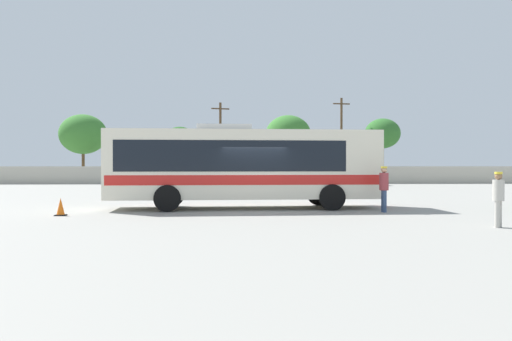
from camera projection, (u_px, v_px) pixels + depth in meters
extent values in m
plane|color=gray|center=(249.00, 195.00, 29.97)|extent=(300.00, 300.00, 0.00)
cube|color=#B2AD9E|center=(245.00, 175.00, 46.87)|extent=(80.00, 0.30, 1.65)
cube|color=silver|center=(244.00, 164.00, 20.56)|extent=(11.14, 3.12, 2.77)
cube|color=black|center=(231.00, 156.00, 20.51)|extent=(9.16, 3.05, 1.22)
cube|color=red|center=(244.00, 179.00, 20.57)|extent=(10.92, 3.14, 0.39)
cube|color=#19212D|center=(374.00, 153.00, 21.04)|extent=(0.16, 2.29, 1.44)
cube|color=red|center=(374.00, 189.00, 21.06)|extent=(0.19, 2.50, 0.66)
cube|color=#B2B2B2|center=(224.00, 128.00, 20.47)|extent=(2.27, 1.52, 0.24)
cylinder|color=black|center=(319.00, 194.00, 22.10)|extent=(1.05, 0.35, 1.04)
cylinder|color=black|center=(332.00, 197.00, 19.66)|extent=(1.05, 0.35, 1.04)
cylinder|color=black|center=(172.00, 194.00, 21.53)|extent=(1.05, 0.35, 1.04)
cylinder|color=black|center=(167.00, 198.00, 19.09)|extent=(1.05, 0.35, 1.04)
cylinder|color=#33476B|center=(383.00, 201.00, 19.02)|extent=(0.16, 0.16, 0.84)
cylinder|color=#33476B|center=(385.00, 201.00, 18.86)|extent=(0.16, 0.16, 0.84)
cylinder|color=#99383D|center=(384.00, 182.00, 18.93)|extent=(0.36, 0.36, 0.66)
sphere|color=tan|center=(384.00, 170.00, 18.93)|extent=(0.23, 0.23, 0.23)
cylinder|color=yellow|center=(384.00, 167.00, 18.93)|extent=(0.24, 0.24, 0.07)
cylinder|color=#B7B2A8|center=(499.00, 214.00, 14.36)|extent=(0.14, 0.14, 0.77)
cylinder|color=#B7B2A8|center=(497.00, 214.00, 14.26)|extent=(0.14, 0.14, 0.77)
cylinder|color=#B7B2A8|center=(498.00, 190.00, 14.30)|extent=(0.45, 0.45, 0.61)
sphere|color=#8C6647|center=(498.00, 176.00, 14.30)|extent=(0.21, 0.21, 0.21)
cylinder|color=yellow|center=(499.00, 173.00, 14.30)|extent=(0.22, 0.22, 0.06)
cube|color=navy|center=(144.00, 178.00, 42.78)|extent=(4.49, 1.92, 0.66)
cube|color=black|center=(147.00, 171.00, 42.79)|extent=(2.49, 1.72, 0.54)
cylinder|color=black|center=(126.00, 182.00, 41.82)|extent=(0.65, 0.24, 0.64)
cylinder|color=black|center=(130.00, 182.00, 43.58)|extent=(0.65, 0.24, 0.64)
cylinder|color=black|center=(159.00, 182.00, 41.99)|extent=(0.65, 0.24, 0.64)
cylinder|color=black|center=(162.00, 182.00, 43.75)|extent=(0.65, 0.24, 0.64)
cube|color=slate|center=(211.00, 178.00, 43.16)|extent=(4.29, 2.18, 0.63)
cube|color=black|center=(213.00, 172.00, 43.18)|extent=(2.42, 1.86, 0.52)
cylinder|color=black|center=(196.00, 182.00, 42.12)|extent=(0.66, 0.28, 0.64)
cylinder|color=black|center=(196.00, 181.00, 43.87)|extent=(0.66, 0.28, 0.64)
cylinder|color=black|center=(226.00, 182.00, 42.45)|extent=(0.66, 0.28, 0.64)
cylinder|color=black|center=(225.00, 181.00, 44.20)|extent=(0.66, 0.28, 0.64)
cube|color=black|center=(285.00, 178.00, 43.09)|extent=(4.40, 1.96, 0.62)
cube|color=black|center=(287.00, 172.00, 43.08)|extent=(2.44, 1.74, 0.51)
cylinder|color=black|center=(270.00, 182.00, 42.21)|extent=(0.65, 0.24, 0.64)
cylinder|color=black|center=(269.00, 181.00, 43.97)|extent=(0.65, 0.24, 0.64)
cylinder|color=black|center=(301.00, 182.00, 42.21)|extent=(0.65, 0.24, 0.64)
cylinder|color=black|center=(299.00, 181.00, 43.97)|extent=(0.65, 0.24, 0.64)
cube|color=#B7BABF|center=(357.00, 178.00, 43.33)|extent=(4.42, 2.10, 0.65)
cube|color=black|center=(359.00, 171.00, 43.31)|extent=(2.48, 1.82, 0.53)
cylinder|color=black|center=(343.00, 182.00, 42.50)|extent=(0.65, 0.27, 0.64)
cylinder|color=black|center=(340.00, 181.00, 44.26)|extent=(0.65, 0.27, 0.64)
cylinder|color=black|center=(374.00, 182.00, 42.40)|extent=(0.65, 0.27, 0.64)
cylinder|color=black|center=(370.00, 181.00, 44.16)|extent=(0.65, 0.27, 0.64)
cylinder|color=#4C3823|center=(341.00, 140.00, 50.97)|extent=(0.24, 0.24, 8.66)
cube|color=#473321|center=(341.00, 104.00, 50.92)|extent=(1.79, 0.44, 0.12)
cylinder|color=#4C3823|center=(220.00, 143.00, 48.62)|extent=(0.24, 0.24, 7.89)
cube|color=#473321|center=(220.00, 109.00, 48.58)|extent=(1.77, 0.56, 0.12)
cylinder|color=brown|center=(83.00, 166.00, 53.11)|extent=(0.32, 0.32, 3.32)
ellipsoid|color=#38752D|center=(83.00, 134.00, 53.07)|extent=(4.99, 4.99, 4.25)
cylinder|color=brown|center=(180.00, 167.00, 51.62)|extent=(0.32, 0.32, 3.11)
ellipsoid|color=#23561E|center=(180.00, 141.00, 51.59)|extent=(3.41, 3.41, 2.90)
cylinder|color=brown|center=(288.00, 166.00, 53.44)|extent=(0.32, 0.32, 3.35)
ellipsoid|color=#38752D|center=(288.00, 135.00, 53.40)|extent=(4.88, 4.88, 4.14)
cylinder|color=brown|center=(382.00, 164.00, 50.92)|extent=(0.32, 0.32, 3.74)
ellipsoid|color=#2D6628|center=(382.00, 133.00, 50.88)|extent=(3.61, 3.61, 3.07)
cube|color=black|center=(61.00, 215.00, 17.64)|extent=(0.36, 0.36, 0.04)
cone|color=orange|center=(61.00, 206.00, 17.63)|extent=(0.28, 0.28, 0.60)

